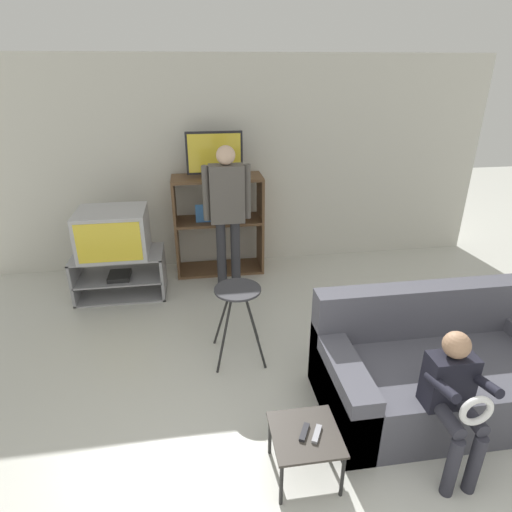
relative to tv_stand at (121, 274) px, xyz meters
The scene contains 12 objects.
wall_back 2.00m from the tv_stand, 26.97° to the left, with size 6.40×0.06×2.60m.
tv_stand is the anchor object (origin of this frame).
television_main 0.52m from the tv_stand, 165.60° to the left, with size 0.74×0.62×0.51m.
media_shelf 1.33m from the tv_stand, 21.97° to the left, with size 1.09×0.45×1.24m.
television_flat 1.76m from the tv_stand, 21.57° to the left, with size 0.66×0.20×0.53m.
folding_stool 1.86m from the tv_stand, 48.21° to the right, with size 0.45×0.46×0.71m.
snack_table 3.07m from the tv_stand, 60.77° to the right, with size 0.43×0.43×0.35m.
remote_control_black 3.07m from the tv_stand, 60.93° to the right, with size 0.04×0.14×0.02m, color #232328.
remote_control_white 3.13m from the tv_stand, 59.97° to the right, with size 0.04×0.14×0.02m, color gray.
couch 3.46m from the tv_stand, 39.09° to the right, with size 1.82×0.96×0.87m.
person_standing_adult 1.48m from the tv_stand, ahead, with size 0.53×0.21×1.70m.
person_seated_child 3.67m from the tv_stand, 48.42° to the right, with size 0.33×0.43×0.99m.
Camera 1 is at (-0.63, -1.15, 2.47)m, focal length 30.00 mm.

